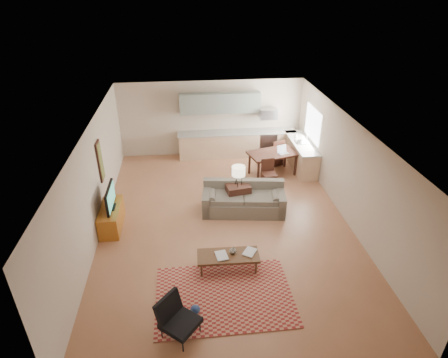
{
  "coord_description": "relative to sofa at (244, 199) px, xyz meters",
  "views": [
    {
      "loc": [
        -0.93,
        -8.26,
        5.86
      ],
      "look_at": [
        0.0,
        0.3,
        1.15
      ],
      "focal_mm": 30.0,
      "sensor_mm": 36.0,
      "label": 1
    }
  ],
  "objects": [
    {
      "name": "room",
      "position": [
        -0.57,
        -0.46,
        0.94
      ],
      "size": [
        9.0,
        9.0,
        9.0
      ],
      "color": "#9C6343",
      "rests_on": "ground"
    },
    {
      "name": "kitchen_counter_back",
      "position": [
        0.33,
        3.72,
        0.05
      ],
      "size": [
        4.26,
        0.64,
        0.92
      ],
      "primitive_type": null,
      "color": "tan",
      "rests_on": "ground"
    },
    {
      "name": "kitchen_counter_right",
      "position": [
        2.36,
        2.54,
        0.05
      ],
      "size": [
        0.64,
        2.26,
        0.92
      ],
      "primitive_type": null,
      "color": "tan",
      "rests_on": "ground"
    },
    {
      "name": "kitchen_range",
      "position": [
        1.43,
        3.72,
        0.04
      ],
      "size": [
        0.62,
        0.62,
        0.9
      ],
      "primitive_type": "cube",
      "color": "#A5A8AD",
      "rests_on": "ground"
    },
    {
      "name": "kitchen_microwave",
      "position": [
        1.43,
        3.74,
        1.14
      ],
      "size": [
        0.62,
        0.4,
        0.35
      ],
      "primitive_type": "cube",
      "color": "#A5A8AD",
      "rests_on": "room"
    },
    {
      "name": "upper_cabinets",
      "position": [
        -0.27,
        3.87,
        1.54
      ],
      "size": [
        2.8,
        0.34,
        0.7
      ],
      "primitive_type": "cube",
      "color": "gray",
      "rests_on": "room"
    },
    {
      "name": "window_right",
      "position": [
        2.66,
        2.54,
        1.14
      ],
      "size": [
        0.02,
        1.4,
        1.05
      ],
      "primitive_type": "cube",
      "color": "white",
      "rests_on": "room"
    },
    {
      "name": "wall_art_left",
      "position": [
        -3.78,
        0.44,
        1.14
      ],
      "size": [
        0.06,
        0.42,
        1.1
      ],
      "primitive_type": null,
      "color": "olive",
      "rests_on": "room"
    },
    {
      "name": "triptych",
      "position": [
        -0.67,
        4.01,
        1.34
      ],
      "size": [
        1.7,
        0.04,
        0.5
      ],
      "primitive_type": null,
      "color": "#FCEDC1",
      "rests_on": "room"
    },
    {
      "name": "rug",
      "position": [
        -0.88,
        -3.11,
        -0.4
      ],
      "size": [
        2.82,
        1.96,
        0.02
      ],
      "primitive_type": "cube",
      "rotation": [
        0.0,
        0.0,
        0.01
      ],
      "color": "maroon",
      "rests_on": "floor"
    },
    {
      "name": "sofa",
      "position": [
        0.0,
        0.0,
        0.0
      ],
      "size": [
        2.48,
        1.32,
        0.82
      ],
      "primitive_type": null,
      "rotation": [
        0.0,
        0.0,
        -0.13
      ],
      "color": "#625B4F",
      "rests_on": "floor"
    },
    {
      "name": "coffee_table",
      "position": [
        -0.71,
        -2.31,
        -0.2
      ],
      "size": [
        1.4,
        0.59,
        0.42
      ],
      "primitive_type": null,
      "rotation": [
        0.0,
        0.0,
        -0.03
      ],
      "color": "#462B17",
      "rests_on": "floor"
    },
    {
      "name": "book_a",
      "position": [
        -0.98,
        -2.36,
        0.02
      ],
      "size": [
        0.35,
        0.41,
        0.03
      ],
      "primitive_type": "imported",
      "rotation": [
        0.0,
        0.0,
        0.15
      ],
      "color": "maroon",
      "rests_on": "coffee_table"
    },
    {
      "name": "book_b",
      "position": [
        -0.32,
        -2.21,
        0.01
      ],
      "size": [
        0.55,
        0.55,
        0.03
      ],
      "primitive_type": "imported",
      "rotation": [
        0.0,
        0.0,
        -0.57
      ],
      "color": "navy",
      "rests_on": "coffee_table"
    },
    {
      "name": "vase",
      "position": [
        -0.6,
        -2.26,
        0.08
      ],
      "size": [
        0.24,
        0.24,
        0.17
      ],
      "primitive_type": "imported",
      "rotation": [
        0.0,
        0.0,
        0.25
      ],
      "color": "black",
      "rests_on": "coffee_table"
    },
    {
      "name": "armchair",
      "position": [
        -1.77,
        -3.97,
        -0.01
      ],
      "size": [
        0.98,
        0.98,
        0.79
      ],
      "primitive_type": null,
      "rotation": [
        0.0,
        0.0,
        0.87
      ],
      "color": "black",
      "rests_on": "floor"
    },
    {
      "name": "tv_credenza",
      "position": [
        -3.55,
        -0.36,
        -0.11
      ],
      "size": [
        0.5,
        1.29,
        0.6
      ],
      "primitive_type": null,
      "color": "#9A5518",
      "rests_on": "floor"
    },
    {
      "name": "tv",
      "position": [
        -3.5,
        -0.36,
        0.48
      ],
      "size": [
        0.1,
        0.99,
        0.6
      ],
      "primitive_type": null,
      "color": "black",
      "rests_on": "tv_credenza"
    },
    {
      "name": "console_table",
      "position": [
        -0.14,
        0.15,
        -0.03
      ],
      "size": [
        0.71,
        0.53,
        0.75
      ],
      "primitive_type": null,
      "rotation": [
        0.0,
        0.0,
        0.16
      ],
      "color": "#331912",
      "rests_on": "floor"
    },
    {
      "name": "table_lamp",
      "position": [
        -0.14,
        0.15,
        0.64
      ],
      "size": [
        0.4,
        0.4,
        0.6
      ],
      "primitive_type": null,
      "rotation": [
        0.0,
        0.0,
        0.09
      ],
      "color": "beige",
      "rests_on": "console_table"
    },
    {
      "name": "dining_table",
      "position": [
        1.28,
        2.1,
        -0.02
      ],
      "size": [
        1.74,
        1.28,
        0.79
      ],
      "primitive_type": null,
      "rotation": [
        0.0,
        0.0,
        0.27
      ],
      "color": "#331912",
      "rests_on": "floor"
    },
    {
      "name": "dining_chair_near",
      "position": [
        1.01,
        1.32,
        0.03
      ],
      "size": [
        0.47,
        0.49,
        0.88
      ],
      "primitive_type": null,
      "rotation": [
        0.0,
        0.0,
        0.12
      ],
      "color": "#331912",
      "rests_on": "floor"
    },
    {
      "name": "dining_chair_far",
      "position": [
        1.56,
        2.88,
        0.06
      ],
      "size": [
        0.58,
        0.59,
        0.94
      ],
      "primitive_type": null,
      "rotation": [
        0.0,
        0.0,
        3.48
      ],
      "color": "#331912",
      "rests_on": "floor"
    },
    {
      "name": "laptop",
      "position": [
        1.6,
        2.0,
        0.51
      ],
      "size": [
        0.4,
        0.34,
        0.25
      ],
      "primitive_type": null,
      "rotation": [
        0.0,
        0.0,
        0.33
      ],
      "color": "#A5A8AD",
      "rests_on": "dining_table"
    },
    {
      "name": "soap_bottle",
      "position": [
        2.26,
        2.91,
        0.6
      ],
      "size": [
        0.12,
        0.13,
        0.19
      ],
      "primitive_type": "imported",
      "rotation": [
        0.0,
        0.0,
        0.23
      ],
      "color": "#FCEDC1",
      "rests_on": "kitchen_counter_right"
    }
  ]
}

